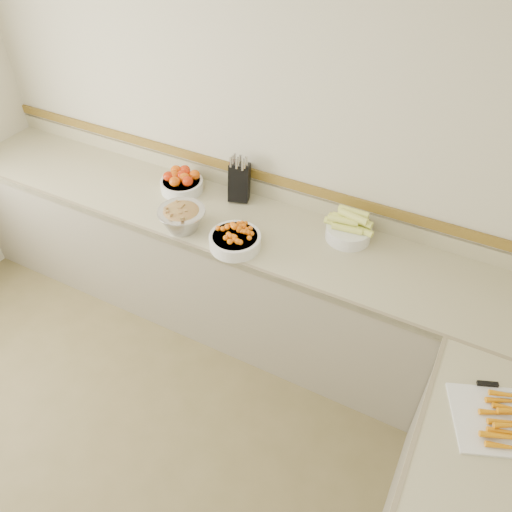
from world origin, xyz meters
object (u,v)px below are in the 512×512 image
at_px(tomato_bowl, 182,182).
at_px(rhubarb_bowl, 182,217).
at_px(knife_block, 239,181).
at_px(cherry_tomato_bowl, 235,239).
at_px(corn_bowl, 349,229).
at_px(cutting_board, 505,420).

xyz_separation_m(tomato_bowl, rhubarb_bowl, (0.23, -0.34, 0.02)).
xyz_separation_m(knife_block, cherry_tomato_bowl, (0.21, -0.43, -0.07)).
xyz_separation_m(corn_bowl, cutting_board, (0.96, -0.82, -0.05)).
relative_size(tomato_bowl, rhubarb_bowl, 0.99).
bearing_deg(knife_block, rhubarb_bowl, -108.81).
height_order(knife_block, rhubarb_bowl, knife_block).
xyz_separation_m(cherry_tomato_bowl, rhubarb_bowl, (-0.35, 0.00, 0.03)).
bearing_deg(rhubarb_bowl, knife_block, 71.19).
xyz_separation_m(tomato_bowl, cherry_tomato_bowl, (0.59, -0.34, -0.01)).
distance_m(knife_block, cutting_board, 1.93).
bearing_deg(corn_bowl, cherry_tomato_bowl, -146.00).
relative_size(knife_block, cutting_board, 0.62).
bearing_deg(rhubarb_bowl, cutting_board, -13.72).
distance_m(cherry_tomato_bowl, cutting_board, 1.58).
relative_size(knife_block, rhubarb_bowl, 1.09).
bearing_deg(rhubarb_bowl, tomato_bowl, 124.49).
bearing_deg(corn_bowl, tomato_bowl, -178.43).
bearing_deg(cherry_tomato_bowl, tomato_bowl, 150.10).
height_order(knife_block, tomato_bowl, knife_block).
bearing_deg(cutting_board, corn_bowl, 139.50).
relative_size(knife_block, tomato_bowl, 1.11).
distance_m(knife_block, cherry_tomato_bowl, 0.48).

